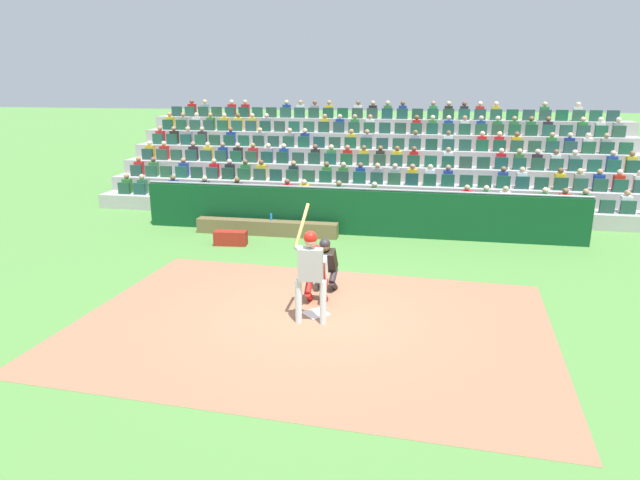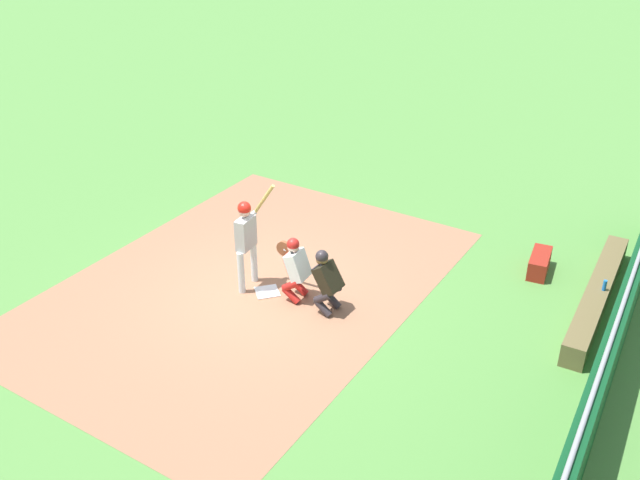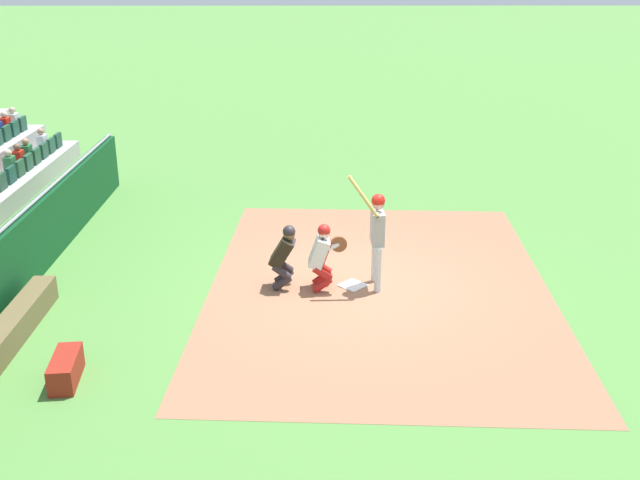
# 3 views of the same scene
# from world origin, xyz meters

# --- Properties ---
(ground_plane) EXTENTS (160.00, 160.00, 0.00)m
(ground_plane) POSITION_xyz_m (0.00, 0.00, 0.00)
(ground_plane) COLOR #4F863C
(infield_dirt_patch) EXTENTS (9.26, 6.81, 0.01)m
(infield_dirt_patch) POSITION_xyz_m (0.00, 0.50, 0.00)
(infield_dirt_patch) COLOR #97674A
(infield_dirt_patch) RESTS_ON ground_plane
(home_plate_marker) EXTENTS (0.62, 0.62, 0.02)m
(home_plate_marker) POSITION_xyz_m (0.00, 0.00, 0.02)
(home_plate_marker) COLOR white
(home_plate_marker) RESTS_ON infield_dirt_patch
(batter_at_plate) EXTENTS (0.63, 0.71, 2.24)m
(batter_at_plate) POSITION_xyz_m (0.02, 0.43, 1.15)
(batter_at_plate) COLOR silver
(batter_at_plate) RESTS_ON ground_plane
(catcher_crouching) EXTENTS (0.47, 0.72, 1.30)m
(catcher_crouching) POSITION_xyz_m (0.12, -0.58, 0.72)
(catcher_crouching) COLOR red
(catcher_crouching) RESTS_ON ground_plane
(home_plate_umpire) EXTENTS (0.49, 0.52, 1.26)m
(home_plate_umpire) POSITION_xyz_m (0.03, -1.29, 0.69)
(home_plate_umpire) COLOR #2D262A
(home_plate_umpire) RESTS_ON ground_plane
(dugout_wall) EXTENTS (13.24, 0.24, 1.44)m
(dugout_wall) POSITION_xyz_m (0.00, -6.19, 0.69)
(dugout_wall) COLOR #0C411E
(dugout_wall) RESTS_ON ground_plane
(equipment_duffel_bag) EXTENTS (0.95, 0.45, 0.40)m
(equipment_duffel_bag) POSITION_xyz_m (3.35, -4.39, 0.20)
(equipment_duffel_bag) COLOR maroon
(equipment_duffel_bag) RESTS_ON ground_plane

